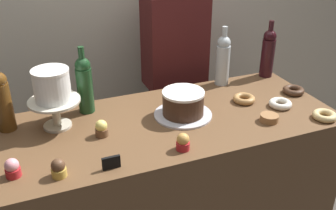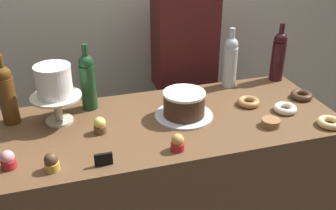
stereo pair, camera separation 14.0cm
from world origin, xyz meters
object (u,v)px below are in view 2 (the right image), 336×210
Objects in this scene: chocolate_round_cake at (184,103)px; price_sign_chalkboard at (103,159)px; white_layer_cake at (54,81)px; cupcake_caramel at (178,143)px; donut_sugar at (285,108)px; barista_figure at (184,85)px; donut_chocolate at (301,95)px; wine_bottle_dark_red at (278,55)px; cupcake_chocolate at (51,162)px; donut_maple at (248,102)px; wine_bottle_clear at (230,61)px; wine_bottle_green at (88,81)px; donut_glazed at (330,123)px; cupcake_lemon at (100,125)px; wine_bottle_amber at (7,94)px; cake_stand_pedestal at (57,104)px; cupcake_strawberry at (8,160)px; cookie_stack at (271,123)px.

chocolate_round_cake reaches higher than price_sign_chalkboard.
cupcake_caramel is (0.45, -0.38, -0.17)m from white_layer_cake.
donut_sugar is 0.07× the size of barista_figure.
cupcake_caramel is 0.81m from donut_chocolate.
wine_bottle_dark_red reaches higher than price_sign_chalkboard.
donut_maple is (0.96, 0.27, -0.02)m from cupcake_chocolate.
white_layer_cake is 1.23m from donut_chocolate.
cupcake_chocolate is at bearing -157.41° from wine_bottle_dark_red.
wine_bottle_green is at bearing -176.50° from wine_bottle_clear.
donut_glazed is (-0.04, -0.54, -0.13)m from wine_bottle_dark_red.
chocolate_round_cake is at bearing -157.56° from wine_bottle_dark_red.
donut_glazed is at bearing -94.68° from wine_bottle_dark_red.
donut_maple is (-0.14, 0.11, 0.00)m from donut_sugar.
wine_bottle_dark_red is at bearing 16.07° from cupcake_lemon.
wine_bottle_amber is 4.65× the size of price_sign_chalkboard.
chocolate_round_cake is 0.51m from price_sign_chalkboard.
wine_bottle_green is at bearing 32.85° from cake_stand_pedestal.
cupcake_chocolate is (-0.96, -0.52, -0.11)m from wine_bottle_clear.
wine_bottle_amber is 1.13m from wine_bottle_clear.
wine_bottle_green reaches higher than chocolate_round_cake.
wine_bottle_green is at bearing 168.92° from donut_chocolate.
barista_figure is at bearing 54.12° from price_sign_chalkboard.
donut_sugar is (0.48, -0.10, -0.05)m from chocolate_round_cake.
cupcake_caramel is at bearing -0.85° from cupcake_chocolate.
donut_glazed is at bearing -24.46° from chocolate_round_cake.
barista_figure reaches higher than cupcake_chocolate.
donut_chocolate is (-0.00, -0.26, -0.13)m from wine_bottle_dark_red.
white_layer_cake is 0.46m from price_sign_chalkboard.
cupcake_caramel is 0.05× the size of barista_figure.
cupcake_strawberry reaches higher than donut_sugar.
donut_sugar is 1.00× the size of donut_maple.
barista_figure is at bearing 105.12° from donut_maple.
wine_bottle_dark_red is 0.20× the size of barista_figure.
wine_bottle_green is 4.38× the size of cupcake_lemon.
wine_bottle_dark_red is at bearing 85.32° from donut_glazed.
wine_bottle_dark_red is at bearing 39.70° from donut_maple.
chocolate_round_cake is at bearing 168.87° from donut_sugar.
cupcake_chocolate is 0.96m from cookie_stack.
wine_bottle_amber is 0.80m from cupcake_caramel.
wine_bottle_dark_red is 0.42m from donut_sugar.
cupcake_chocolate is at bearing 179.15° from cupcake_caramel.
cupcake_chocolate is 1.00× the size of cupcake_strawberry.
cake_stand_pedestal is 0.11m from white_layer_cake.
white_layer_cake is 1.42× the size of donut_sugar.
cupcake_lemon is at bearing 166.53° from donut_glazed.
donut_chocolate is at bearing 2.34° from cupcake_lemon.
cupcake_strawberry is at bearing -88.81° from wine_bottle_amber.
wine_bottle_green is at bearing 121.70° from cupcake_caramel.
wine_bottle_dark_red is 0.56m from donut_glazed.
cupcake_lemon is at bearing 167.61° from cookie_stack.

